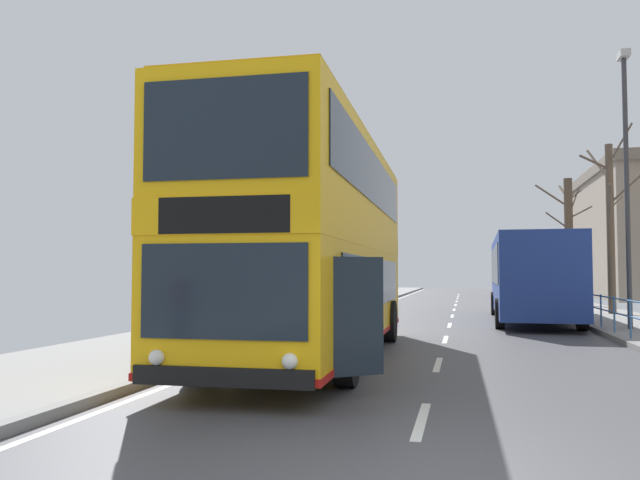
# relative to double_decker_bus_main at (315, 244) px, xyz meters

# --- Properties ---
(double_decker_bus_main) EXTENTS (3.30, 10.96, 4.48)m
(double_decker_bus_main) POSITION_rel_double_decker_bus_main_xyz_m (0.00, 0.00, 0.00)
(double_decker_bus_main) COLOR #F4B20F
(double_decker_bus_main) RESTS_ON ground
(background_bus_far_lane) EXTENTS (2.86, 10.90, 2.99)m
(background_bus_far_lane) POSITION_rel_double_decker_bus_main_xyz_m (5.34, 11.68, -0.70)
(background_bus_far_lane) COLOR navy
(background_bus_far_lane) RESTS_ON ground
(pedestrian_railing_far_kerb) EXTENTS (0.05, 26.15, 0.97)m
(pedestrian_railing_far_kerb) POSITION_rel_double_decker_bus_main_xyz_m (6.94, 6.77, -1.55)
(pedestrian_railing_far_kerb) COLOR #386BA8
(pedestrian_railing_far_kerb) RESTS_ON ground
(street_lamp_far_side) EXTENTS (0.28, 0.60, 8.12)m
(street_lamp_far_side) POSITION_rel_double_decker_bus_main_xyz_m (7.65, 7.26, 2.47)
(street_lamp_far_side) COLOR #38383D
(street_lamp_far_side) RESTS_ON ground
(bare_tree_far_01) EXTENTS (2.59, 3.59, 7.24)m
(bare_tree_far_01) POSITION_rel_double_decker_bus_main_xyz_m (8.73, 14.73, 1.49)
(bare_tree_far_01) COLOR brown
(bare_tree_far_01) RESTS_ON ground
(bare_tree_far_02) EXTENTS (2.69, 1.95, 6.54)m
(bare_tree_far_02) POSITION_rel_double_decker_bus_main_xyz_m (8.28, 22.46, 1.21)
(bare_tree_far_02) COLOR #4C3D2D
(bare_tree_far_02) RESTS_ON ground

